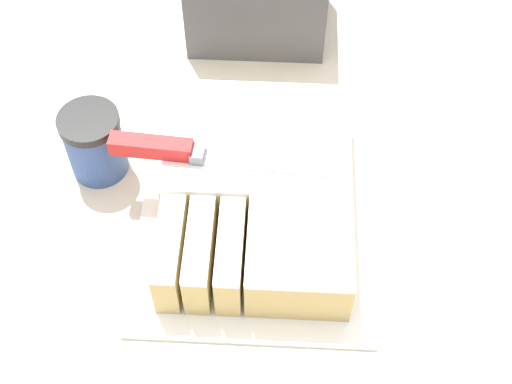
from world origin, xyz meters
The scene contains 5 objects.
countertop centered at (0.00, 0.00, 0.48)m, with size 1.40×1.10×0.95m.
cake_board centered at (0.02, 0.02, 0.95)m, with size 0.29×0.36×0.01m.
cake centered at (0.03, 0.02, 0.99)m, with size 0.23×0.30×0.08m.
knife centered at (-0.07, 0.04, 1.04)m, with size 0.28×0.04×0.02m.
coffee_cup centered at (-0.19, 0.08, 1.00)m, with size 0.08×0.08×0.10m.
Camera 1 is at (0.05, -0.49, 1.71)m, focal length 50.00 mm.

